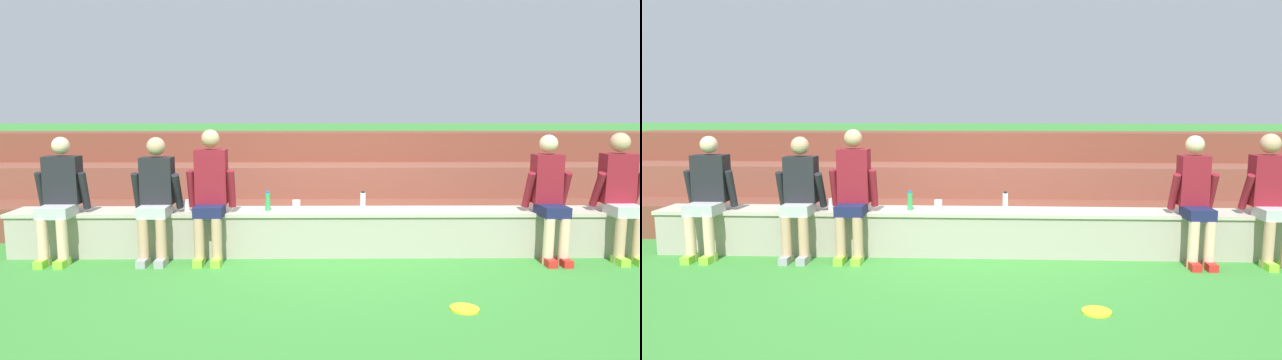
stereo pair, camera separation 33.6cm
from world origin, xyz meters
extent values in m
plane|color=#388433|center=(0.00, 0.00, 0.00)|extent=(80.00, 80.00, 0.00)
cube|color=#A8A08E|center=(0.00, 0.23, 0.25)|extent=(7.18, 0.45, 0.50)
cube|color=#BCB39F|center=(0.00, 0.23, 0.49)|extent=(7.22, 0.49, 0.04)
cube|color=brown|center=(0.00, 1.07, 0.21)|extent=(10.57, 0.71, 0.43)
cube|color=brown|center=(0.00, 1.78, 0.43)|extent=(10.57, 0.71, 0.85)
cube|color=brown|center=(0.00, 2.49, 0.64)|extent=(10.57, 0.71, 1.28)
cylinder|color=beige|center=(-3.07, -0.22, 0.25)|extent=(0.11, 0.11, 0.50)
cylinder|color=beige|center=(-2.86, -0.22, 0.25)|extent=(0.11, 0.11, 0.50)
cube|color=#8CD833|center=(-3.07, -0.26, 0.04)|extent=(0.10, 0.22, 0.08)
cube|color=#8CD833|center=(-2.86, -0.26, 0.04)|extent=(0.10, 0.22, 0.08)
cube|color=#B2B2B7|center=(-2.96, -0.09, 0.56)|extent=(0.34, 0.33, 0.12)
cube|color=black|center=(-2.96, 0.11, 0.88)|extent=(0.38, 0.20, 0.53)
sphere|color=beige|center=(-2.96, 0.11, 1.26)|extent=(0.19, 0.19, 0.19)
cylinder|color=black|center=(-3.20, 0.09, 0.76)|extent=(0.08, 0.17, 0.43)
cylinder|color=black|center=(-2.72, 0.09, 0.76)|extent=(0.08, 0.18, 0.43)
cylinder|color=tan|center=(-2.01, -0.21, 0.25)|extent=(0.11, 0.11, 0.50)
cylinder|color=tan|center=(-1.82, -0.21, 0.25)|extent=(0.11, 0.11, 0.50)
cube|color=#99999E|center=(-2.01, -0.25, 0.04)|extent=(0.10, 0.22, 0.08)
cube|color=#99999E|center=(-1.82, -0.25, 0.04)|extent=(0.10, 0.22, 0.08)
cube|color=#B2B2B7|center=(-1.91, -0.08, 0.56)|extent=(0.31, 0.32, 0.12)
cube|color=black|center=(-1.91, 0.07, 0.87)|extent=(0.35, 0.20, 0.52)
sphere|color=tan|center=(-1.91, 0.07, 1.25)|extent=(0.20, 0.20, 0.20)
cylinder|color=black|center=(-2.13, 0.05, 0.76)|extent=(0.08, 0.19, 0.43)
cylinder|color=black|center=(-1.69, 0.05, 0.76)|extent=(0.08, 0.25, 0.42)
cylinder|color=tan|center=(-1.42, -0.20, 0.25)|extent=(0.11, 0.11, 0.50)
cylinder|color=tan|center=(-1.23, -0.20, 0.25)|extent=(0.11, 0.11, 0.50)
cube|color=#8CD833|center=(-1.42, -0.24, 0.04)|extent=(0.10, 0.22, 0.08)
cube|color=#8CD833|center=(-1.23, -0.24, 0.04)|extent=(0.10, 0.22, 0.08)
cube|color=#191E47|center=(-1.32, -0.07, 0.56)|extent=(0.31, 0.31, 0.12)
cube|color=maroon|center=(-1.32, 0.10, 0.91)|extent=(0.34, 0.20, 0.60)
sphere|color=tan|center=(-1.32, 0.10, 1.33)|extent=(0.20, 0.20, 0.20)
cylinder|color=maroon|center=(-1.54, 0.08, 0.78)|extent=(0.08, 0.18, 0.43)
cylinder|color=maroon|center=(-1.10, 0.08, 0.78)|extent=(0.08, 0.17, 0.43)
cylinder|color=beige|center=(2.31, -0.24, 0.25)|extent=(0.11, 0.11, 0.50)
cylinder|color=beige|center=(2.48, -0.24, 0.25)|extent=(0.11, 0.11, 0.50)
cube|color=red|center=(2.31, -0.28, 0.04)|extent=(0.10, 0.22, 0.08)
cube|color=red|center=(2.48, -0.28, 0.04)|extent=(0.10, 0.22, 0.08)
cube|color=#191E47|center=(2.40, -0.10, 0.56)|extent=(0.27, 0.35, 0.12)
cube|color=maroon|center=(2.40, 0.09, 0.89)|extent=(0.30, 0.20, 0.54)
sphere|color=beige|center=(2.40, 0.09, 1.27)|extent=(0.20, 0.20, 0.20)
cylinder|color=maroon|center=(2.19, 0.07, 0.76)|extent=(0.08, 0.23, 0.42)
cylinder|color=maroon|center=(2.60, 0.07, 0.76)|extent=(0.08, 0.22, 0.42)
cylinder|color=tan|center=(3.10, -0.21, 0.25)|extent=(0.11, 0.11, 0.50)
cube|color=#8CD833|center=(3.10, -0.25, 0.04)|extent=(0.10, 0.22, 0.08)
cube|color=#B2B2B7|center=(3.19, -0.08, 0.56)|extent=(0.31, 0.32, 0.12)
cube|color=maroon|center=(3.19, 0.10, 0.89)|extent=(0.35, 0.20, 0.55)
sphere|color=tan|center=(3.19, 0.10, 1.29)|extent=(0.21, 0.21, 0.21)
cylinder|color=maroon|center=(2.97, 0.08, 0.77)|extent=(0.08, 0.25, 0.42)
cylinder|color=silver|center=(0.37, 0.28, 0.60)|extent=(0.06, 0.06, 0.19)
cylinder|color=black|center=(0.37, 0.28, 0.71)|extent=(0.04, 0.04, 0.02)
cylinder|color=green|center=(-0.71, 0.20, 0.61)|extent=(0.06, 0.06, 0.20)
cylinder|color=blue|center=(-0.71, 0.20, 0.72)|extent=(0.04, 0.04, 0.02)
cylinder|color=white|center=(-1.62, 0.19, 0.57)|extent=(0.08, 0.08, 0.13)
cylinder|color=white|center=(-0.39, 0.19, 0.57)|extent=(0.09, 0.09, 0.12)
cylinder|color=yellow|center=(1.07, -1.52, 0.01)|extent=(0.25, 0.25, 0.02)
camera|label=1|loc=(-0.18, -5.88, 1.72)|focal=30.63mm
camera|label=2|loc=(0.15, -5.87, 1.72)|focal=30.63mm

